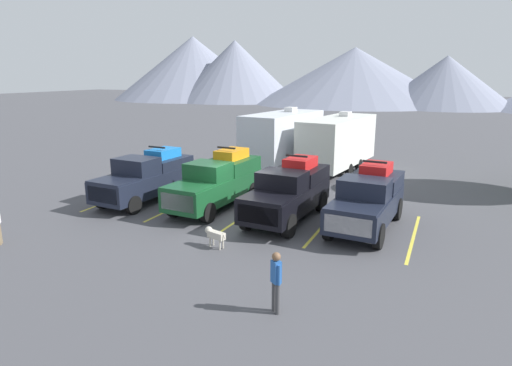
# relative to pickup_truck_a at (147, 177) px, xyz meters

# --- Properties ---
(ground_plane) EXTENTS (240.00, 240.00, 0.00)m
(ground_plane) POSITION_rel_pickup_truck_a_xyz_m (5.43, -0.98, -1.18)
(ground_plane) COLOR #47474C
(pickup_truck_a) EXTENTS (2.39, 5.58, 2.55)m
(pickup_truck_a) POSITION_rel_pickup_truck_a_xyz_m (0.00, 0.00, 0.00)
(pickup_truck_a) COLOR black
(pickup_truck_a) RESTS_ON ground
(pickup_truck_b) EXTENTS (2.32, 5.81, 2.70)m
(pickup_truck_b) POSITION_rel_pickup_truck_a_xyz_m (3.68, 0.42, 0.05)
(pickup_truck_b) COLOR #144723
(pickup_truck_b) RESTS_ON ground
(pickup_truck_c) EXTENTS (2.37, 5.52, 2.65)m
(pickup_truck_c) POSITION_rel_pickup_truck_a_xyz_m (7.31, 0.07, 0.04)
(pickup_truck_c) COLOR black
(pickup_truck_c) RESTS_ON ground
(pickup_truck_d) EXTENTS (2.37, 5.45, 2.61)m
(pickup_truck_d) POSITION_rel_pickup_truck_a_xyz_m (10.58, 0.31, 0.02)
(pickup_truck_d) COLOR black
(pickup_truck_d) RESTS_ON ground
(lot_stripe_a) EXTENTS (0.12, 5.50, 0.01)m
(lot_stripe_a) POSITION_rel_pickup_truck_a_xyz_m (-1.58, -0.12, -1.18)
(lot_stripe_a) COLOR gold
(lot_stripe_a) RESTS_ON ground
(lot_stripe_b) EXTENTS (0.12, 5.50, 0.01)m
(lot_stripe_b) POSITION_rel_pickup_truck_a_xyz_m (1.93, -0.12, -1.18)
(lot_stripe_b) COLOR gold
(lot_stripe_b) RESTS_ON ground
(lot_stripe_c) EXTENTS (0.12, 5.50, 0.01)m
(lot_stripe_c) POSITION_rel_pickup_truck_a_xyz_m (5.43, -0.12, -1.18)
(lot_stripe_c) COLOR gold
(lot_stripe_c) RESTS_ON ground
(lot_stripe_d) EXTENTS (0.12, 5.50, 0.01)m
(lot_stripe_d) POSITION_rel_pickup_truck_a_xyz_m (8.94, -0.12, -1.18)
(lot_stripe_d) COLOR gold
(lot_stripe_d) RESTS_ON ground
(lot_stripe_e) EXTENTS (0.12, 5.50, 0.01)m
(lot_stripe_e) POSITION_rel_pickup_truck_a_xyz_m (12.44, -0.12, -1.18)
(lot_stripe_e) COLOR gold
(lot_stripe_e) RESTS_ON ground
(camper_trailer_a) EXTENTS (3.47, 8.09, 3.95)m
(camper_trailer_a) POSITION_rel_pickup_truck_a_xyz_m (3.59, 9.27, 0.90)
(camper_trailer_a) COLOR silver
(camper_trailer_a) RESTS_ON ground
(camper_trailer_b) EXTENTS (3.46, 8.62, 3.70)m
(camper_trailer_b) POSITION_rel_pickup_truck_a_xyz_m (6.92, 10.25, 0.77)
(camper_trailer_b) COLOR silver
(camper_trailer_b) RESTS_ON ground
(person_b) EXTENTS (0.32, 0.30, 1.68)m
(person_b) POSITION_rel_pickup_truck_a_xyz_m (9.62, -7.32, -0.21)
(person_b) COLOR #3F3F42
(person_b) RESTS_ON ground
(dog) EXTENTS (0.96, 0.46, 0.70)m
(dog) POSITION_rel_pickup_truck_a_xyz_m (5.96, -4.02, -0.70)
(dog) COLOR beige
(dog) RESTS_ON ground
(mountain_ridge) EXTENTS (138.53, 46.41, 15.12)m
(mountain_ridge) POSITION_rel_pickup_truck_a_xyz_m (5.26, 75.01, 5.22)
(mountain_ridge) COLOR gray
(mountain_ridge) RESTS_ON ground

